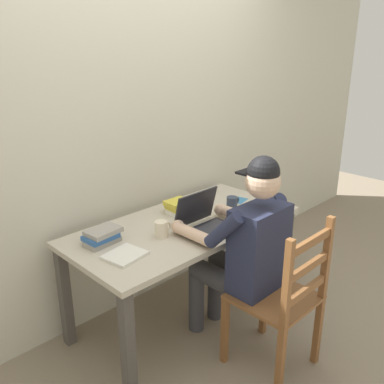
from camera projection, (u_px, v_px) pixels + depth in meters
ground_plane at (185, 316)px, 2.92m from camera, size 8.00×8.00×0.00m
back_wall at (138, 121)px, 2.78m from camera, size 6.00×0.04×2.60m
desk at (185, 235)px, 2.72m from camera, size 1.51×0.73×0.70m
seated_person at (244, 246)px, 2.43m from camera, size 0.50×0.60×1.24m
wooden_chair at (282, 299)px, 2.32m from camera, size 0.42×0.42×0.93m
laptop at (205, 222)px, 2.58m from camera, size 0.33×0.29×0.23m
computer_mouse at (242, 220)px, 2.69m from camera, size 0.06×0.10×0.03m
coffee_mug_white at (161, 229)px, 2.48m from camera, size 0.11×0.08×0.10m
coffee_mug_dark at (232, 203)px, 2.91m from camera, size 0.11×0.07×0.09m
book_stack_main at (102, 236)px, 2.40m from camera, size 0.22×0.15×0.09m
book_stack_side at (179, 206)px, 2.84m from camera, size 0.18×0.15×0.08m
paper_pile_near_laptop at (125, 255)px, 2.27m from camera, size 0.23×0.21×0.02m
landscape_photo_print at (239, 200)px, 3.07m from camera, size 0.15×0.12×0.00m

